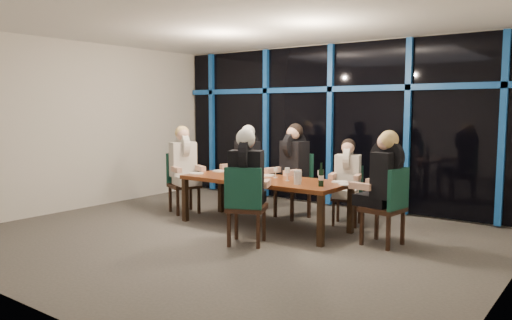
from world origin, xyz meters
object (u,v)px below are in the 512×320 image
object	(u,v)px
chair_end_left	(182,179)
water_pitcher	(298,178)
wine_bottle	(321,177)
chair_far_mid	(296,182)
diner_far_right	(347,169)
diner_end_left	(184,157)
diner_near_mid	(247,170)
chair_far_right	(348,192)
chair_end_right	(389,203)
chair_far_left	(249,178)
diner_far_left	(246,155)
dining_table	(264,183)
diner_end_right	(384,171)
chair_near_mid	(245,202)
diner_far_mid	(293,157)

from	to	relation	value
chair_end_left	water_pitcher	xyz separation A→B (m)	(2.52, -0.24, 0.27)
wine_bottle	chair_far_mid	bearing A→B (deg)	135.02
chair_end_left	diner_far_right	xyz separation A→B (m)	(2.76, 0.82, 0.30)
diner_far_right	wine_bottle	xyz separation A→B (m)	(0.11, -1.03, -0.00)
wine_bottle	diner_end_left	bearing A→B (deg)	176.54
chair_far_mid	diner_end_left	world-z (taller)	diner_end_left
chair_far_mid	water_pitcher	distance (m)	1.32
chair_far_mid	diner_near_mid	size ratio (longest dim) A/B	1.04
chair_far_right	chair_end_right	world-z (taller)	chair_end_right
chair_far_mid	chair_end_right	xyz separation A→B (m)	(1.93, -0.80, -0.01)
chair_far_left	chair_end_left	bearing A→B (deg)	-121.58
diner_far_left	dining_table	bearing A→B (deg)	-25.33
chair_end_left	chair_end_right	bearing A→B (deg)	-64.79
dining_table	chair_far_left	world-z (taller)	chair_far_left
diner_end_left	diner_end_right	size ratio (longest dim) A/B	0.99
diner_far_right	chair_end_right	bearing A→B (deg)	-53.42
chair_far_right	diner_end_left	distance (m)	2.86
dining_table	diner_end_left	size ratio (longest dim) A/B	2.59
dining_table	wine_bottle	bearing A→B (deg)	-8.05
diner_near_mid	chair_near_mid	bearing A→B (deg)	90.00
dining_table	diner_far_left	xyz separation A→B (m)	(-0.97, 0.80, 0.31)
chair_far_left	chair_end_right	bearing A→B (deg)	-0.94
diner_far_right	diner_end_left	bearing A→B (deg)	-177.80
chair_far_left	diner_end_right	bearing A→B (deg)	-1.19
diner_near_mid	water_pitcher	distance (m)	0.82
chair_end_left	chair_end_right	size ratio (longest dim) A/B	0.99
chair_end_left	wine_bottle	world-z (taller)	wine_bottle
chair_near_mid	diner_far_left	size ratio (longest dim) A/B	1.05
dining_table	chair_end_left	distance (m)	1.80
diner_far_right	diner_end_left	distance (m)	2.82
chair_far_right	water_pitcher	distance (m)	1.21
diner_far_left	diner_far_mid	xyz separation A→B (m)	(0.97, 0.02, 0.03)
water_pitcher	diner_far_mid	bearing A→B (deg)	118.56
chair_far_right	chair_end_left	xyz separation A→B (m)	(-2.74, -0.90, 0.06)
diner_end_left	diner_far_mid	bearing A→B (deg)	-40.64
diner_far_left	diner_far_right	size ratio (longest dim) A/B	1.13
chair_far_right	chair_end_right	xyz separation A→B (m)	(1.01, -0.84, 0.07)
dining_table	chair_end_left	size ratio (longest dim) A/B	2.52
diner_end_left	water_pitcher	size ratio (longest dim) A/B	5.23
dining_table	chair_end_right	xyz separation A→B (m)	(1.95, 0.11, -0.10)
diner_end_left	diner_end_right	distance (m)	3.58
chair_far_mid	chair_end_right	size ratio (longest dim) A/B	1.02
diner_end_left	wine_bottle	size ratio (longest dim) A/B	3.07
diner_end_left	diner_near_mid	world-z (taller)	diner_near_mid
diner_far_left	chair_far_right	bearing A→B (deg)	18.62
chair_end_left	chair_end_right	xyz separation A→B (m)	(3.75, 0.05, 0.01)
chair_end_left	water_pitcher	size ratio (longest dim) A/B	5.37
wine_bottle	diner_near_mid	bearing A→B (deg)	-131.90
chair_near_mid	diner_far_mid	distance (m)	1.92
dining_table	chair_near_mid	size ratio (longest dim) A/B	2.46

